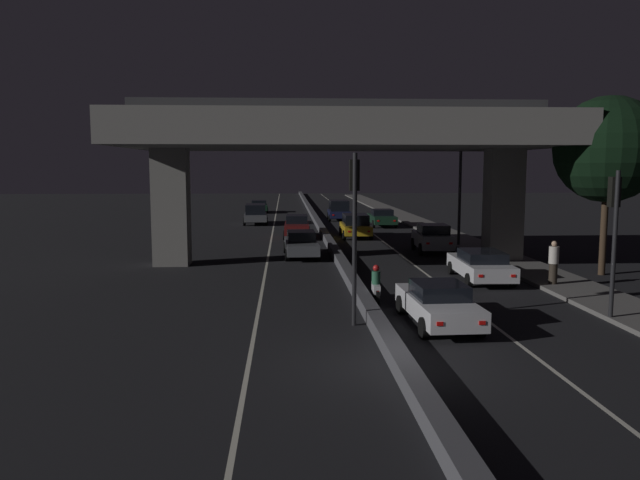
% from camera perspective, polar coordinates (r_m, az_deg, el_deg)
% --- Properties ---
extents(ground_plane, '(200.00, 200.00, 0.00)m').
position_cam_1_polar(ground_plane, '(15.91, 7.10, -11.30)').
color(ground_plane, black).
extents(lane_line_left_inner, '(0.12, 126.00, 0.00)m').
position_cam_1_polar(lane_line_left_inner, '(50.12, -4.29, 1.10)').
color(lane_line_left_inner, beige).
rests_on(lane_line_left_inner, ground_plane).
extents(lane_line_right_inner, '(0.12, 126.00, 0.00)m').
position_cam_1_polar(lane_line_right_inner, '(50.53, 4.14, 1.14)').
color(lane_line_right_inner, beige).
rests_on(lane_line_right_inner, ground_plane).
extents(median_divider, '(0.49, 126.00, 0.43)m').
position_cam_1_polar(median_divider, '(50.17, -0.06, 1.37)').
color(median_divider, '#4C4C51').
rests_on(median_divider, ground_plane).
extents(sidewalk_right, '(2.61, 126.00, 0.15)m').
position_cam_1_polar(sidewalk_right, '(44.66, 11.75, 0.38)').
color(sidewalk_right, '#5B5956').
rests_on(sidewalk_right, ground_plane).
extents(elevated_overpass, '(20.93, 11.54, 8.24)m').
position_cam_1_polar(elevated_overpass, '(31.50, 1.84, 9.32)').
color(elevated_overpass, gray).
rests_on(elevated_overpass, ground_plane).
extents(traffic_light_left_of_median, '(0.30, 0.49, 5.32)m').
position_cam_1_polar(traffic_light_left_of_median, '(19.12, 3.17, 2.86)').
color(traffic_light_left_of_median, black).
rests_on(traffic_light_left_of_median, ground_plane).
extents(traffic_light_right_of_median, '(0.30, 0.49, 4.79)m').
position_cam_1_polar(traffic_light_right_of_median, '(21.66, 25.29, 1.75)').
color(traffic_light_right_of_median, black).
rests_on(traffic_light_right_of_median, ground_plane).
extents(street_lamp, '(2.02, 0.32, 7.67)m').
position_cam_1_polar(street_lamp, '(38.74, 12.32, 6.02)').
color(street_lamp, '#2D2D30').
rests_on(street_lamp, ground_plane).
extents(car_white_lead, '(1.98, 4.67, 1.35)m').
position_cam_1_polar(car_white_lead, '(19.78, 10.74, -5.69)').
color(car_white_lead, silver).
rests_on(car_white_lead, ground_plane).
extents(car_white_second, '(2.13, 4.85, 1.33)m').
position_cam_1_polar(car_white_second, '(27.78, 14.48, -2.20)').
color(car_white_second, silver).
rests_on(car_white_second, ground_plane).
extents(car_silver_third, '(2.08, 4.01, 1.64)m').
position_cam_1_polar(car_silver_third, '(36.24, 10.25, 0.19)').
color(car_silver_third, gray).
rests_on(car_silver_third, ground_plane).
extents(car_taxi_yellow_fourth, '(2.04, 4.60, 1.62)m').
position_cam_1_polar(car_taxi_yellow_fourth, '(43.37, 3.26, 1.36)').
color(car_taxi_yellow_fourth, gold).
rests_on(car_taxi_yellow_fourth, ground_plane).
extents(car_dark_green_fifth, '(2.02, 4.80, 1.41)m').
position_cam_1_polar(car_dark_green_fifth, '(51.71, 5.68, 2.06)').
color(car_dark_green_fifth, black).
rests_on(car_dark_green_fifth, ground_plane).
extents(car_dark_blue_sixth, '(2.10, 4.18, 1.82)m').
position_cam_1_polar(car_dark_blue_sixth, '(57.45, 1.75, 2.79)').
color(car_dark_blue_sixth, '#141938').
rests_on(car_dark_blue_sixth, ground_plane).
extents(car_grey_lead_oncoming, '(1.95, 4.82, 1.41)m').
position_cam_1_polar(car_grey_lead_oncoming, '(34.07, -1.73, -0.35)').
color(car_grey_lead_oncoming, '#515459').
rests_on(car_grey_lead_oncoming, ground_plane).
extents(car_dark_red_second_oncoming, '(1.90, 4.40, 1.56)m').
position_cam_1_polar(car_dark_red_second_oncoming, '(43.22, -2.13, 1.28)').
color(car_dark_red_second_oncoming, '#591414').
rests_on(car_dark_red_second_oncoming, ground_plane).
extents(car_grey_third_oncoming, '(2.16, 4.47, 1.72)m').
position_cam_1_polar(car_grey_third_oncoming, '(53.60, -5.91, 2.44)').
color(car_grey_third_oncoming, '#515459').
rests_on(car_grey_third_oncoming, ground_plane).
extents(car_dark_green_fourth_oncoming, '(2.02, 4.00, 1.31)m').
position_cam_1_polar(car_dark_green_fourth_oncoming, '(67.04, -5.60, 3.10)').
color(car_dark_green_fourth_oncoming, black).
rests_on(car_dark_green_fourth_oncoming, ground_plane).
extents(motorcycle_white_filtering_near, '(0.34, 1.90, 1.35)m').
position_cam_1_polar(motorcycle_white_filtering_near, '(22.92, 5.14, -4.19)').
color(motorcycle_white_filtering_near, black).
rests_on(motorcycle_white_filtering_near, ground_plane).
extents(pedestrian_on_sidewalk, '(0.40, 0.40, 1.76)m').
position_cam_1_polar(pedestrian_on_sidewalk, '(27.06, 20.57, -1.95)').
color(pedestrian_on_sidewalk, '#2D261E').
rests_on(pedestrian_on_sidewalk, sidewalk_right).
extents(roadside_tree_kerbside_near, '(4.75, 4.75, 8.05)m').
position_cam_1_polar(roadside_tree_kerbside_near, '(30.87, 24.84, 7.52)').
color(roadside_tree_kerbside_near, '#38281C').
rests_on(roadside_tree_kerbside_near, ground_plane).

